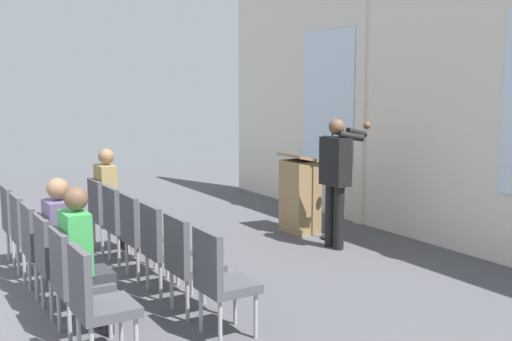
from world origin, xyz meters
TOP-DOWN VIEW (x-y plane):
  - rear_partition at (0.02, 6.88)m, footprint 10.01×0.14m
  - speaker at (-0.23, 5.61)m, footprint 0.51×0.69m
  - mic_stand at (-0.63, 5.85)m, footprint 0.28×0.28m
  - lectern at (-1.18, 5.71)m, footprint 0.60×0.48m
  - chair_r0_c0 at (-1.60, 2.94)m, footprint 0.46×0.44m
  - audience_r0_c0 at (-1.60, 3.02)m, footprint 0.36×0.39m
  - chair_r0_c1 at (-0.96, 2.94)m, footprint 0.46×0.44m
  - chair_r0_c2 at (-0.32, 2.94)m, footprint 0.46×0.44m
  - chair_r0_c3 at (0.32, 2.94)m, footprint 0.46×0.44m
  - chair_r0_c4 at (0.96, 2.94)m, footprint 0.46×0.44m
  - chair_r0_c5 at (1.60, 2.94)m, footprint 0.46×0.44m
  - chair_r1_c0 at (-1.60, 1.89)m, footprint 0.46×0.44m
  - chair_r1_c1 at (-0.96, 1.89)m, footprint 0.46×0.44m
  - chair_r1_c2 at (-0.32, 1.89)m, footprint 0.46×0.44m
  - chair_r1_c3 at (0.32, 1.89)m, footprint 0.46×0.44m
  - audience_r1_c3 at (0.32, 1.97)m, footprint 0.36×0.39m
  - chair_r1_c4 at (0.96, 1.89)m, footprint 0.46×0.44m
  - audience_r1_c4 at (0.96, 1.97)m, footprint 0.36×0.39m
  - chair_r1_c5 at (1.60, 1.89)m, footprint 0.46×0.44m

SIDE VIEW (x-z plane):
  - mic_stand at x=-0.63m, z-range -0.44..1.11m
  - chair_r0_c0 at x=-1.60m, z-range 0.06..1.00m
  - chair_r0_c1 at x=-0.96m, z-range 0.06..1.00m
  - chair_r0_c2 at x=-0.32m, z-range 0.06..1.00m
  - chair_r0_c3 at x=0.32m, z-range 0.06..1.00m
  - chair_r0_c4 at x=0.96m, z-range 0.06..1.00m
  - chair_r0_c5 at x=1.60m, z-range 0.06..1.00m
  - chair_r1_c0 at x=-1.60m, z-range 0.06..1.00m
  - chair_r1_c1 at x=-0.96m, z-range 0.06..1.00m
  - chair_r1_c2 at x=-0.32m, z-range 0.06..1.00m
  - chair_r1_c3 at x=0.32m, z-range 0.06..1.00m
  - chair_r1_c4 at x=0.96m, z-range 0.06..1.00m
  - chair_r1_c5 at x=1.60m, z-range 0.06..1.00m
  - lectern at x=-1.18m, z-range -0.03..1.13m
  - audience_r1_c3 at x=0.32m, z-range 0.07..1.36m
  - audience_r1_c4 at x=0.96m, z-range 0.07..1.37m
  - audience_r0_c0 at x=-1.60m, z-range 0.07..1.41m
  - speaker at x=-0.23m, z-range 0.14..1.84m
  - rear_partition at x=0.02m, z-range 0.00..3.97m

